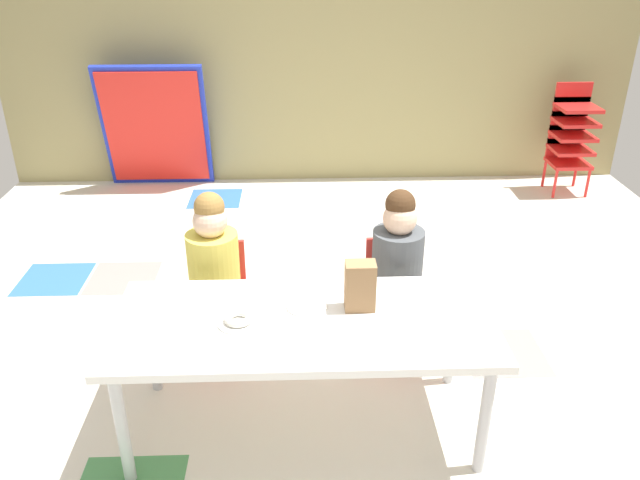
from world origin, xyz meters
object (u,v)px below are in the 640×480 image
seated_child_middle_seat (397,258)px  paper_plate_near_edge (239,322)px  folded_activity_table (155,127)px  paper_plate_center_table (307,306)px  paper_bag_brown (360,286)px  kid_chair_red_stack (571,133)px  donut_powdered_on_plate (238,318)px  craft_table (303,330)px  seated_child_near_camera (214,261)px

seated_child_middle_seat → paper_plate_near_edge: size_ratio=5.10×
folded_activity_table → paper_plate_center_table: folded_activity_table is taller
paper_bag_brown → paper_plate_center_table: size_ratio=1.22×
kid_chair_red_stack → paper_bag_brown: size_ratio=4.18×
donut_powdered_on_plate → folded_activity_table: bearing=107.2°
craft_table → paper_bag_brown: paper_bag_brown is taller
craft_table → kid_chair_red_stack: 3.67m
seated_child_middle_seat → donut_powdered_on_plate: (-0.75, -0.60, 0.05)m
craft_table → seated_child_near_camera: seated_child_near_camera is taller
seated_child_near_camera → seated_child_middle_seat: 0.93m
seated_child_middle_seat → paper_plate_center_table: bearing=-134.3°
folded_activity_table → donut_powdered_on_plate: size_ratio=9.08×
paper_bag_brown → folded_activity_table: bearing=116.2°
paper_plate_near_edge → paper_plate_center_table: 0.31m
folded_activity_table → paper_plate_center_table: 3.22m
donut_powdered_on_plate → paper_bag_brown: bearing=11.0°
craft_table → kid_chair_red_stack: bearing=51.2°
paper_plate_center_table → donut_powdered_on_plate: 0.31m
craft_table → paper_plate_center_table: size_ratio=8.97×
seated_child_near_camera → folded_activity_table: folded_activity_table is taller
kid_chair_red_stack → paper_plate_near_edge: size_ratio=5.11×
seated_child_middle_seat → paper_plate_center_table: (-0.47, -0.48, 0.03)m
seated_child_near_camera → paper_plate_near_edge: seated_child_near_camera is taller
craft_table → seated_child_near_camera: bearing=127.4°
craft_table → kid_chair_red_stack: size_ratio=1.76×
donut_powdered_on_plate → paper_plate_center_table: bearing=22.4°
folded_activity_table → craft_table: bearing=-68.2°
paper_plate_near_edge → donut_powdered_on_plate: bearing=0.0°
seated_child_middle_seat → donut_powdered_on_plate: 0.96m
paper_bag_brown → paper_plate_center_table: bearing=175.6°
donut_powdered_on_plate → craft_table: bearing=3.4°
craft_table → paper_bag_brown: size_ratio=7.34×
folded_activity_table → paper_bag_brown: (1.47, -2.99, 0.15)m
craft_table → paper_plate_near_edge: paper_plate_near_edge is taller
seated_child_near_camera → kid_chair_red_stack: seated_child_near_camera is taller
paper_bag_brown → paper_plate_center_table: (-0.23, 0.02, -0.11)m
seated_child_middle_seat → folded_activity_table: 3.02m
kid_chair_red_stack → paper_plate_center_table: kid_chair_red_stack is taller
craft_table → paper_bag_brown: (0.24, 0.08, 0.16)m
seated_child_near_camera → kid_chair_red_stack: bearing=39.7°
seated_child_middle_seat → paper_plate_near_edge: bearing=-141.7°
seated_child_middle_seat → folded_activity_table: folded_activity_table is taller
craft_table → paper_bag_brown: bearing=19.0°
folded_activity_table → seated_child_middle_seat: bearing=-55.5°
seated_child_middle_seat → kid_chair_red_stack: (1.82, 2.28, -0.04)m
kid_chair_red_stack → folded_activity_table: folded_activity_table is taller
kid_chair_red_stack → donut_powdered_on_plate: (-2.57, -2.88, 0.08)m
seated_child_near_camera → donut_powdered_on_plate: seated_child_near_camera is taller
paper_plate_near_edge → paper_bag_brown: bearing=11.0°
paper_bag_brown → seated_child_near_camera: bearing=144.2°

